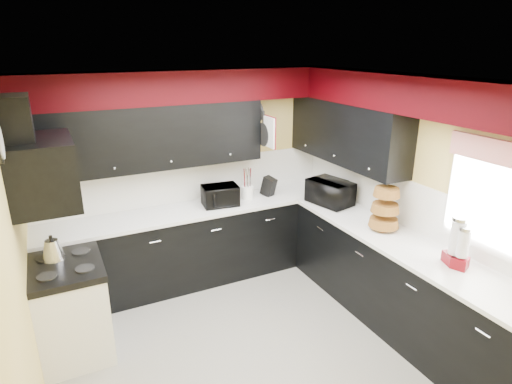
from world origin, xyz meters
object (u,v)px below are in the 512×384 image
utensil_crock (247,192)px  knife_block (269,187)px  microwave (330,192)px  kettle (53,249)px  toaster_oven (220,196)px

utensil_crock → knife_block: size_ratio=0.67×
utensil_crock → knife_block: bearing=-3.8°
microwave → utensil_crock: 1.02m
kettle → utensil_crock: bearing=15.3°
kettle → knife_block: bearing=13.2°
utensil_crock → microwave: bearing=-36.5°
microwave → toaster_oven: bearing=52.7°
utensil_crock → kettle: kettle is taller
microwave → utensil_crock: size_ratio=3.24×
kettle → microwave: bearing=0.2°
toaster_oven → utensil_crock: size_ratio=2.58×
toaster_oven → knife_block: 0.67m
toaster_oven → microwave: size_ratio=0.80×
toaster_oven → knife_block: same height
knife_block → kettle: size_ratio=1.18×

